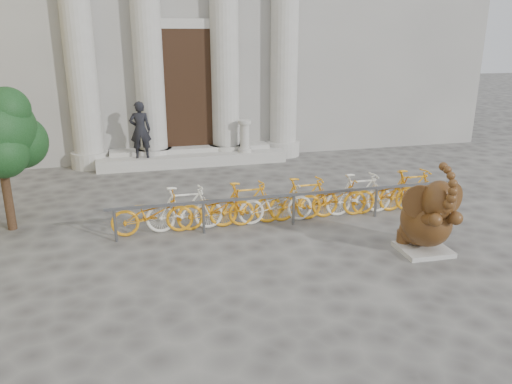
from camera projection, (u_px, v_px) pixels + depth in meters
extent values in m
plane|color=#474442|center=(276.00, 312.00, 7.62)|extent=(80.00, 80.00, 0.00)
cube|color=black|center=(188.00, 91.00, 16.07)|extent=(2.40, 0.16, 4.00)
cylinder|color=#A8A59E|center=(77.00, 35.00, 14.67)|extent=(0.90, 0.90, 8.00)
cylinder|color=#A8A59E|center=(147.00, 35.00, 15.15)|extent=(0.90, 0.90, 8.00)
cylinder|color=#A8A59E|center=(224.00, 35.00, 15.73)|extent=(0.90, 0.90, 8.00)
cylinder|color=#A8A59E|center=(285.00, 35.00, 16.21)|extent=(0.90, 0.90, 8.00)
cube|color=#A8A59E|center=(193.00, 158.00, 16.23)|extent=(6.00, 1.20, 0.36)
cube|color=#A8A59E|center=(423.00, 249.00, 9.70)|extent=(0.96, 0.87, 0.09)
ellipsoid|color=black|center=(419.00, 230.00, 9.80)|extent=(0.81, 0.77, 0.60)
ellipsoid|color=black|center=(426.00, 221.00, 9.54)|extent=(0.93, 1.15, 0.97)
cylinder|color=black|center=(404.00, 236.00, 9.90)|extent=(0.29, 0.29, 0.24)
cylinder|color=black|center=(427.00, 234.00, 10.01)|extent=(0.29, 0.29, 0.24)
cylinder|color=black|center=(428.00, 219.00, 9.10)|extent=(0.24, 0.56, 0.37)
cylinder|color=black|center=(448.00, 218.00, 9.18)|extent=(0.24, 0.56, 0.37)
ellipsoid|color=black|center=(439.00, 200.00, 9.07)|extent=(0.65, 0.62, 0.75)
cylinder|color=black|center=(419.00, 202.00, 9.12)|extent=(0.61, 0.26, 0.63)
cylinder|color=black|center=(450.00, 199.00, 9.25)|extent=(0.62, 0.22, 0.63)
cone|color=beige|center=(438.00, 212.00, 8.92)|extent=(0.11, 0.22, 0.10)
cone|color=beige|center=(449.00, 211.00, 8.97)|extent=(0.12, 0.22, 0.10)
cube|color=slate|center=(294.00, 195.00, 10.89)|extent=(8.00, 0.06, 0.06)
cylinder|color=slate|center=(115.00, 226.00, 10.08)|extent=(0.06, 0.06, 0.70)
cylinder|color=slate|center=(204.00, 218.00, 10.51)|extent=(0.06, 0.06, 0.70)
cylinder|color=slate|center=(293.00, 210.00, 10.99)|extent=(0.06, 0.06, 0.70)
cylinder|color=slate|center=(376.00, 202.00, 11.48)|extent=(0.06, 0.06, 0.70)
cylinder|color=slate|center=(444.00, 196.00, 11.91)|extent=(0.06, 0.06, 0.70)
imported|color=orange|center=(152.00, 211.00, 10.45)|extent=(1.70, 0.50, 1.00)
imported|color=silver|center=(185.00, 209.00, 10.61)|extent=(1.66, 0.47, 1.00)
imported|color=orange|center=(216.00, 206.00, 10.77)|extent=(1.70, 0.50, 1.00)
imported|color=orange|center=(246.00, 203.00, 10.93)|extent=(1.66, 0.47, 1.00)
imported|color=silver|center=(276.00, 201.00, 11.10)|extent=(1.70, 0.50, 1.00)
imported|color=orange|center=(304.00, 198.00, 11.26)|extent=(1.66, 0.47, 1.00)
imported|color=orange|center=(332.00, 196.00, 11.42)|extent=(1.70, 0.50, 1.00)
imported|color=silver|center=(359.00, 194.00, 11.59)|extent=(1.66, 0.47, 1.00)
imported|color=orange|center=(385.00, 192.00, 11.75)|extent=(1.70, 0.50, 1.00)
imported|color=orange|center=(411.00, 189.00, 11.91)|extent=(1.66, 0.47, 1.00)
cylinder|color=#332114|center=(6.00, 188.00, 10.55)|extent=(0.19, 0.19, 1.86)
sphere|color=black|center=(20.00, 142.00, 10.55)|extent=(1.14, 1.14, 1.14)
sphere|color=black|center=(3.00, 153.00, 10.04)|extent=(1.04, 1.04, 1.04)
sphere|color=black|center=(7.00, 110.00, 10.02)|extent=(0.93, 0.93, 0.93)
imported|color=black|center=(140.00, 130.00, 15.27)|extent=(0.67, 0.46, 1.76)
cylinder|color=#A8A59E|center=(245.00, 150.00, 16.29)|extent=(0.42, 0.42, 0.13)
cylinder|color=#A8A59E|center=(245.00, 138.00, 16.16)|extent=(0.30, 0.30, 0.95)
cylinder|color=#A8A59E|center=(245.00, 122.00, 16.01)|extent=(0.42, 0.42, 0.11)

